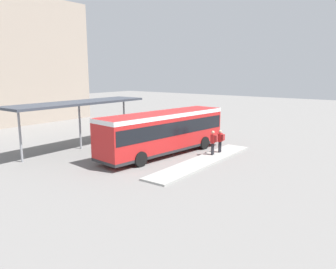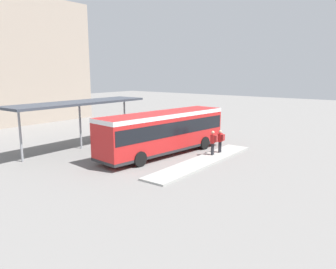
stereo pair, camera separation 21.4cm
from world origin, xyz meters
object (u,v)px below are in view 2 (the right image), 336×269
Objects in this scene: bicycle_green at (173,129)px; potted_planter_far_side at (123,141)px; pedestrian_companion at (213,141)px; potted_planter_near_shelter at (136,137)px; bicycle_blue at (167,127)px; city_bus at (164,130)px; pedestrian_waiting at (221,140)px.

bicycle_green is 8.54m from potted_planter_far_side.
potted_planter_near_shelter is at bearing -5.40° from pedestrian_companion.
city_bus is at bearing -44.98° from bicycle_blue.
city_bus is 10.09m from bicycle_blue.
potted_planter_near_shelter is at bearing 82.51° from city_bus.
bicycle_green is 1.27× the size of potted_planter_far_side.
city_bus is 4.34m from pedestrian_waiting.
pedestrian_companion reaches higher than potted_planter_far_side.
potted_planter_near_shelter reaches higher than potted_planter_far_side.
city_bus is 3.76m from pedestrian_companion.
bicycle_blue reaches higher than bicycle_green.
city_bus reaches higher than pedestrian_waiting.
bicycle_blue is (5.46, 9.23, -0.73)m from pedestrian_waiting.
pedestrian_companion reaches higher than potted_planter_near_shelter.
bicycle_green is 0.94× the size of bicycle_blue.
pedestrian_waiting is at bearing -45.26° from city_bus.
pedestrian_companion reaches higher than pedestrian_waiting.
pedestrian_waiting reaches higher than potted_planter_far_side.
pedestrian_companion is at bearing -56.65° from city_bus.
potted_planter_near_shelter reaches higher than bicycle_blue.
bicycle_blue is at bearing 167.22° from bicycle_green.
pedestrian_waiting is 1.39× the size of potted_planter_far_side.
bicycle_blue is at bearing 16.62° from potted_planter_near_shelter.
pedestrian_companion is at bearing -26.00° from bicycle_blue.
city_bus reaches higher than bicycle_blue.
pedestrian_waiting is 1.20× the size of potted_planter_near_shelter.
potted_planter_far_side is (-1.49, 0.04, -0.10)m from potted_planter_near_shelter.
city_bus is at bearing 37.45° from pedestrian_waiting.
potted_planter_near_shelter is (-1.67, 7.10, -0.36)m from pedestrian_waiting.
city_bus is 4.00m from potted_planter_near_shelter.
potted_planter_far_side is at bearing 6.12° from pedestrian_companion.
bicycle_green is at bearing -48.20° from pedestrian_companion.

